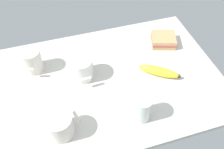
{
  "coord_description": "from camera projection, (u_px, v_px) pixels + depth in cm",
  "views": [
    {
      "loc": [
        -19.11,
        -62.81,
        79.93
      ],
      "look_at": [
        0.0,
        0.0,
        5.0
      ],
      "focal_mm": 39.59,
      "sensor_mm": 36.0,
      "label": 1
    }
  ],
  "objects": [
    {
      "name": "tabletop",
      "position": [
        112.0,
        81.0,
        1.03
      ],
      "size": [
        90.0,
        64.0,
        2.0
      ],
      "primitive_type": "cube",
      "color": "beige",
      "rests_on": "ground"
    },
    {
      "name": "coffee_mug_black",
      "position": [
        81.0,
        68.0,
        0.99
      ],
      "size": [
        9.59,
        12.02,
        9.53
      ],
      "color": "white",
      "rests_on": "tabletop"
    },
    {
      "name": "coffee_mug_milky",
      "position": [
        60.0,
        125.0,
        0.83
      ],
      "size": [
        11.99,
        9.39,
        8.9
      ],
      "color": "silver",
      "rests_on": "tabletop"
    },
    {
      "name": "coffee_mug_spare",
      "position": [
        32.0,
        61.0,
        1.02
      ],
      "size": [
        8.09,
        10.4,
        10.15
      ],
      "color": "silver",
      "rests_on": "tabletop"
    },
    {
      "name": "sandwich_main",
      "position": [
        163.0,
        40.0,
        1.15
      ],
      "size": [
        13.1,
        12.41,
        4.4
      ],
      "color": "tan",
      "rests_on": "tabletop"
    },
    {
      "name": "glass_of_milk",
      "position": [
        142.0,
        109.0,
        0.87
      ],
      "size": [
        6.84,
        6.84,
        10.46
      ],
      "color": "silver",
      "rests_on": "tabletop"
    },
    {
      "name": "banana",
      "position": [
        159.0,
        71.0,
        1.02
      ],
      "size": [
        16.15,
        13.26,
        3.93
      ],
      "color": "yellow",
      "rests_on": "tabletop"
    }
  ]
}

